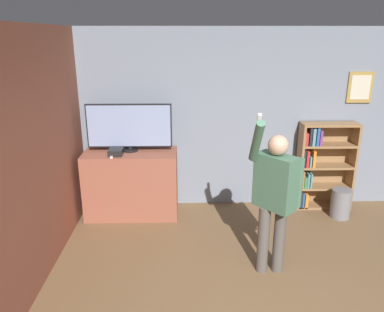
% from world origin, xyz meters
% --- Properties ---
extents(wall_back, '(6.75, 0.09, 2.70)m').
position_xyz_m(wall_back, '(0.01, 3.08, 1.35)').
color(wall_back, gray).
rests_on(wall_back, ground_plane).
extents(wall_side_brick, '(0.06, 4.65, 2.70)m').
position_xyz_m(wall_side_brick, '(-2.40, 1.53, 1.35)').
color(wall_side_brick, '#93513D').
rests_on(wall_side_brick, ground_plane).
extents(tv_ledge, '(1.34, 0.62, 0.98)m').
position_xyz_m(tv_ledge, '(-1.61, 2.70, 0.49)').
color(tv_ledge, '#93513D').
rests_on(tv_ledge, ground_plane).
extents(television, '(1.21, 0.22, 0.69)m').
position_xyz_m(television, '(-1.61, 2.76, 1.34)').
color(television, black).
rests_on(television, tv_ledge).
extents(game_console, '(0.19, 0.24, 0.09)m').
position_xyz_m(game_console, '(-1.79, 2.58, 1.02)').
color(game_console, black).
rests_on(game_console, tv_ledge).
extents(remote_loose, '(0.06, 0.14, 0.02)m').
position_xyz_m(remote_loose, '(-1.84, 2.48, 0.99)').
color(remote_loose, white).
rests_on(remote_loose, tv_ledge).
extents(bookshelf, '(0.85, 0.28, 1.34)m').
position_xyz_m(bookshelf, '(1.24, 2.90, 0.68)').
color(bookshelf, '#997047').
rests_on(bookshelf, ground_plane).
extents(person, '(0.59, 0.54, 1.88)m').
position_xyz_m(person, '(0.14, 1.22, 0.97)').
color(person, '#56514C').
rests_on(person, ground_plane).
extents(waste_bin, '(0.28, 0.28, 0.43)m').
position_xyz_m(waste_bin, '(1.47, 2.52, 0.22)').
color(waste_bin, gray).
rests_on(waste_bin, ground_plane).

